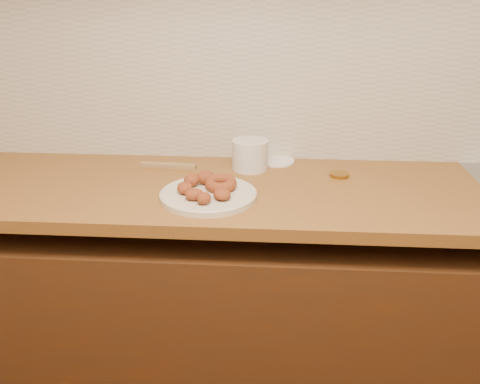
% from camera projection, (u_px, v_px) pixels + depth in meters
% --- Properties ---
extents(wall_back, '(4.00, 0.02, 2.70)m').
position_uv_depth(wall_back, '(331.00, 34.00, 1.76)').
color(wall_back, tan).
rests_on(wall_back, ground).
extents(base_cabinet, '(3.60, 0.60, 0.77)m').
position_uv_depth(base_cabinet, '(320.00, 318.00, 1.85)').
color(base_cabinet, '#49240E').
rests_on(base_cabinet, floor).
extents(butcher_block, '(2.30, 0.62, 0.04)m').
position_uv_depth(butcher_block, '(134.00, 188.00, 1.70)').
color(butcher_block, brown).
rests_on(butcher_block, base_cabinet).
extents(backsplash, '(3.60, 0.02, 0.60)m').
position_uv_depth(backsplash, '(328.00, 79.00, 1.81)').
color(backsplash, beige).
rests_on(backsplash, wall_back).
extents(donut_plate, '(0.30, 0.30, 0.02)m').
position_uv_depth(donut_plate, '(208.00, 195.00, 1.57)').
color(donut_plate, beige).
rests_on(donut_plate, butcher_block).
extents(ring_donut, '(0.12, 0.12, 0.05)m').
position_uv_depth(ring_donut, '(221.00, 183.00, 1.59)').
color(ring_donut, brown).
rests_on(ring_donut, donut_plate).
extents(fried_dough_chunks, '(0.19, 0.21, 0.05)m').
position_uv_depth(fried_dough_chunks, '(201.00, 187.00, 1.56)').
color(fried_dough_chunks, brown).
rests_on(fried_dough_chunks, donut_plate).
extents(plastic_tub, '(0.17, 0.17, 0.11)m').
position_uv_depth(plastic_tub, '(250.00, 155.00, 1.80)').
color(plastic_tub, silver).
rests_on(plastic_tub, butcher_block).
extents(tub_lid, '(0.16, 0.16, 0.01)m').
position_uv_depth(tub_lid, '(277.00, 161.00, 1.88)').
color(tub_lid, white).
rests_on(tub_lid, butcher_block).
extents(brass_jar_lid, '(0.07, 0.07, 0.01)m').
position_uv_depth(brass_jar_lid, '(339.00, 175.00, 1.75)').
color(brass_jar_lid, olive).
rests_on(brass_jar_lid, butcher_block).
extents(wooden_utensil, '(0.20, 0.04, 0.02)m').
position_uv_depth(wooden_utensil, '(168.00, 166.00, 1.82)').
color(wooden_utensil, olive).
rests_on(wooden_utensil, butcher_block).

